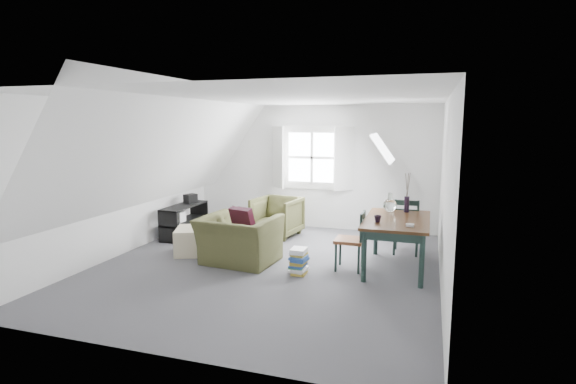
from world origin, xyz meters
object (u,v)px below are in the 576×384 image
(media_shelf, at_px, (183,222))
(armchair_near, at_px, (239,263))
(dining_chair_near, at_px, (352,239))
(armchair_far, at_px, (277,236))
(dining_table, at_px, (397,226))
(ottoman, at_px, (196,241))
(dining_chair_far, at_px, (406,225))
(magazine_stack, at_px, (299,261))

(media_shelf, bearing_deg, armchair_near, -34.81)
(armchair_near, bearing_deg, dining_chair_near, -167.23)
(armchair_far, xyz_separation_m, dining_table, (2.32, -1.33, 0.66))
(armchair_far, distance_m, dining_table, 2.76)
(armchair_far, bearing_deg, ottoman, -111.68)
(dining_chair_far, relative_size, dining_chair_near, 1.06)
(dining_table, height_order, dining_chair_far, dining_chair_far)
(armchair_far, bearing_deg, dining_table, -20.08)
(dining_table, relative_size, dining_chair_far, 1.64)
(armchair_far, xyz_separation_m, dining_chair_near, (1.70, -1.55, 0.46))
(dining_chair_near, xyz_separation_m, media_shelf, (-3.39, 0.98, -0.19))
(dining_chair_far, distance_m, dining_chair_near, 1.30)
(dining_chair_far, bearing_deg, ottoman, 17.64)
(ottoman, height_order, dining_chair_near, dining_chair_near)
(dining_chair_far, relative_size, media_shelf, 0.80)
(dining_table, relative_size, media_shelf, 1.30)
(armchair_near, xyz_separation_m, dining_chair_near, (1.71, 0.21, 0.46))
(ottoman, bearing_deg, armchair_far, 58.66)
(magazine_stack, bearing_deg, armchair_far, 117.23)
(dining_chair_near, distance_m, magazine_stack, 0.85)
(ottoman, bearing_deg, dining_chair_near, -1.22)
(ottoman, relative_size, dining_chair_near, 0.73)
(armchair_near, xyz_separation_m, dining_table, (2.34, 0.43, 0.66))
(dining_table, distance_m, media_shelf, 4.10)
(dining_table, bearing_deg, dining_chair_near, -159.08)
(magazine_stack, bearing_deg, dining_table, 25.92)
(ottoman, xyz_separation_m, dining_table, (3.23, 0.16, 0.45))
(armchair_far, height_order, magazine_stack, armchair_far)
(armchair_near, distance_m, dining_chair_far, 2.80)
(armchair_near, relative_size, magazine_stack, 3.04)
(ottoman, xyz_separation_m, dining_chair_near, (2.61, -0.06, 0.24))
(ottoman, relative_size, magazine_stack, 1.73)
(dining_chair_far, bearing_deg, armchair_near, 28.49)
(dining_chair_far, bearing_deg, armchair_far, -10.35)
(armchair_near, xyz_separation_m, ottoman, (-0.90, 0.27, 0.21))
(dining_chair_far, height_order, dining_chair_near, dining_chair_far)
(ottoman, xyz_separation_m, media_shelf, (-0.78, 0.92, 0.06))
(dining_chair_near, relative_size, media_shelf, 0.75)
(media_shelf, bearing_deg, armchair_far, 19.13)
(armchair_far, relative_size, ottoman, 1.29)
(media_shelf, relative_size, magazine_stack, 3.16)
(media_shelf, distance_m, magazine_stack, 3.04)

